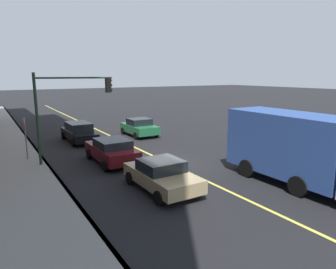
{
  "coord_description": "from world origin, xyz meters",
  "views": [
    {
      "loc": [
        -14.81,
        9.04,
        5.17
      ],
      "look_at": [
        -0.45,
        0.23,
        1.81
      ],
      "focal_mm": 32.33,
      "sensor_mm": 36.0,
      "label": 1
    }
  ],
  "objects_px": {
    "car_maroon": "(112,150)",
    "car_green": "(139,127)",
    "car_tan": "(162,175)",
    "truck_blue": "(305,150)",
    "car_black": "(79,132)",
    "street_sign_post": "(26,136)",
    "traffic_light_mast": "(69,101)"
  },
  "relations": [
    {
      "from": "truck_blue",
      "to": "car_green",
      "type": "bearing_deg",
      "value": 4.3
    },
    {
      "from": "car_black",
      "to": "street_sign_post",
      "type": "height_order",
      "value": "street_sign_post"
    },
    {
      "from": "car_tan",
      "to": "car_green",
      "type": "distance_m",
      "value": 12.59
    },
    {
      "from": "car_tan",
      "to": "car_green",
      "type": "xyz_separation_m",
      "value": [
        11.7,
        -4.64,
        0.04
      ]
    },
    {
      "from": "car_tan",
      "to": "truck_blue",
      "type": "bearing_deg",
      "value": -118.61
    },
    {
      "from": "car_green",
      "to": "traffic_light_mast",
      "type": "bearing_deg",
      "value": 126.41
    },
    {
      "from": "truck_blue",
      "to": "street_sign_post",
      "type": "relative_size",
      "value": 3.14
    },
    {
      "from": "car_tan",
      "to": "car_maroon",
      "type": "relative_size",
      "value": 0.95
    },
    {
      "from": "car_maroon",
      "to": "street_sign_post",
      "type": "distance_m",
      "value": 5.2
    },
    {
      "from": "car_black",
      "to": "traffic_light_mast",
      "type": "relative_size",
      "value": 0.9
    },
    {
      "from": "car_green",
      "to": "traffic_light_mast",
      "type": "xyz_separation_m",
      "value": [
        -5.13,
        6.95,
        2.92
      ]
    },
    {
      "from": "car_tan",
      "to": "truck_blue",
      "type": "relative_size",
      "value": 0.5
    },
    {
      "from": "car_green",
      "to": "truck_blue",
      "type": "height_order",
      "value": "truck_blue"
    },
    {
      "from": "car_maroon",
      "to": "car_green",
      "type": "xyz_separation_m",
      "value": [
        6.43,
        -4.99,
        -0.01
      ]
    },
    {
      "from": "car_green",
      "to": "car_tan",
      "type": "bearing_deg",
      "value": 158.35
    },
    {
      "from": "car_green",
      "to": "street_sign_post",
      "type": "xyz_separation_m",
      "value": [
        -3.58,
        9.26,
        0.85
      ]
    },
    {
      "from": "car_black",
      "to": "street_sign_post",
      "type": "bearing_deg",
      "value": 133.48
    },
    {
      "from": "car_green",
      "to": "car_black",
      "type": "distance_m",
      "value": 5.06
    },
    {
      "from": "car_green",
      "to": "traffic_light_mast",
      "type": "distance_m",
      "value": 9.12
    },
    {
      "from": "car_maroon",
      "to": "traffic_light_mast",
      "type": "relative_size",
      "value": 0.84
    },
    {
      "from": "car_maroon",
      "to": "traffic_light_mast",
      "type": "height_order",
      "value": "traffic_light_mast"
    },
    {
      "from": "car_black",
      "to": "traffic_light_mast",
      "type": "distance_m",
      "value": 6.54
    },
    {
      "from": "car_maroon",
      "to": "car_green",
      "type": "distance_m",
      "value": 8.14
    },
    {
      "from": "car_green",
      "to": "car_black",
      "type": "height_order",
      "value": "car_black"
    },
    {
      "from": "car_green",
      "to": "street_sign_post",
      "type": "height_order",
      "value": "street_sign_post"
    },
    {
      "from": "truck_blue",
      "to": "car_black",
      "type": "bearing_deg",
      "value": 21.98
    },
    {
      "from": "car_maroon",
      "to": "traffic_light_mast",
      "type": "xyz_separation_m",
      "value": [
        1.31,
        1.97,
        2.91
      ]
    },
    {
      "from": "car_black",
      "to": "traffic_light_mast",
      "type": "height_order",
      "value": "traffic_light_mast"
    },
    {
      "from": "car_black",
      "to": "truck_blue",
      "type": "height_order",
      "value": "truck_blue"
    },
    {
      "from": "truck_blue",
      "to": "traffic_light_mast",
      "type": "relative_size",
      "value": 1.6
    },
    {
      "from": "truck_blue",
      "to": "traffic_light_mast",
      "type": "xyz_separation_m",
      "value": [
        9.72,
        8.07,
        1.89
      ]
    },
    {
      "from": "car_maroon",
      "to": "car_green",
      "type": "bearing_deg",
      "value": -37.78
    }
  ]
}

